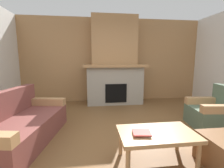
% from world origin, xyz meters
% --- Properties ---
extents(ground, '(9.00, 9.00, 0.00)m').
position_xyz_m(ground, '(0.00, 0.00, 0.00)').
color(ground, brown).
extents(wall_back_wood_panel, '(6.00, 0.12, 2.70)m').
position_xyz_m(wall_back_wood_panel, '(0.00, 3.00, 1.35)').
color(wall_back_wood_panel, '#A87A4C').
rests_on(wall_back_wood_panel, ground).
extents(fireplace, '(1.90, 0.82, 2.70)m').
position_xyz_m(fireplace, '(0.00, 2.62, 1.16)').
color(fireplace, gray).
rests_on(fireplace, ground).
extents(couch, '(1.12, 1.91, 0.85)m').
position_xyz_m(couch, '(-1.90, 0.33, 0.29)').
color(couch, brown).
rests_on(couch, ground).
extents(armchair, '(0.84, 0.84, 0.85)m').
position_xyz_m(armchair, '(1.74, 0.48, 0.29)').
color(armchair, '#4C604C').
rests_on(armchair, ground).
extents(coffee_table, '(1.00, 0.60, 0.43)m').
position_xyz_m(coffee_table, '(0.13, -0.46, 0.38)').
color(coffee_table, tan).
rests_on(coffee_table, ground).
extents(ottoman, '(0.52, 0.52, 0.40)m').
position_xyz_m(ottoman, '(0.97, -0.65, 0.20)').
color(ottoman, brown).
rests_on(ottoman, ground).
extents(book_stack_near_edge, '(0.24, 0.21, 0.04)m').
position_xyz_m(book_stack_near_edge, '(-0.09, -0.51, 0.45)').
color(book_stack_near_edge, beige).
rests_on(book_stack_near_edge, coffee_table).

